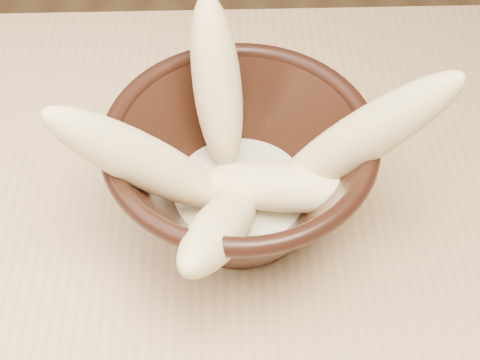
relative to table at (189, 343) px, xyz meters
name	(u,v)px	position (x,y,z in m)	size (l,w,h in m)	color
table	(189,343)	(0.00, 0.00, 0.00)	(1.20, 0.80, 0.75)	tan
bowl	(240,172)	(0.05, 0.08, 0.15)	(0.22, 0.22, 0.12)	black
milk_puddle	(240,194)	(0.05, 0.08, 0.12)	(0.13, 0.13, 0.02)	beige
banana_upright	(217,86)	(0.03, 0.14, 0.20)	(0.04, 0.04, 0.16)	#EFD48D
banana_left	(145,162)	(-0.02, 0.06, 0.19)	(0.04, 0.04, 0.19)	#EFD48D
banana_right	(358,140)	(0.14, 0.07, 0.20)	(0.04, 0.04, 0.20)	#EFD48D
banana_across	(277,187)	(0.08, 0.06, 0.15)	(0.04, 0.04, 0.14)	#EFD48D
banana_front	(220,229)	(0.03, 0.01, 0.17)	(0.04, 0.04, 0.16)	#EFD48D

